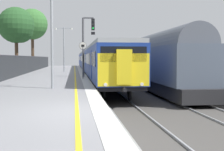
{
  "coord_description": "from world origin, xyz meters",
  "views": [
    {
      "loc": [
        -0.42,
        -8.96,
        1.63
      ],
      "look_at": [
        1.52,
        6.28,
        0.72
      ],
      "focal_mm": 47.48,
      "sensor_mm": 36.0,
      "label": 1
    }
  ],
  "objects_px": {
    "speed_limit_sign": "(83,55)",
    "background_tree_right": "(32,26)",
    "background_tree_centre": "(17,27)",
    "signal_gantry": "(86,40)",
    "platform_lamp_far": "(64,45)",
    "commuter_train_at_platform": "(91,60)",
    "freight_train_adjacent_track": "(130,59)",
    "platform_lamp_mid": "(52,25)"
  },
  "relations": [
    {
      "from": "freight_train_adjacent_track",
      "to": "platform_lamp_far",
      "type": "height_order",
      "value": "platform_lamp_far"
    },
    {
      "from": "commuter_train_at_platform",
      "to": "speed_limit_sign",
      "type": "xyz_separation_m",
      "value": [
        -1.85,
        -20.7,
        0.56
      ]
    },
    {
      "from": "commuter_train_at_platform",
      "to": "platform_lamp_mid",
      "type": "relative_size",
      "value": 10.29
    },
    {
      "from": "platform_lamp_mid",
      "to": "background_tree_centre",
      "type": "bearing_deg",
      "value": 105.8
    },
    {
      "from": "commuter_train_at_platform",
      "to": "signal_gantry",
      "type": "xyz_separation_m",
      "value": [
        -1.48,
        -18.39,
        1.93
      ]
    },
    {
      "from": "commuter_train_at_platform",
      "to": "speed_limit_sign",
      "type": "bearing_deg",
      "value": -95.1
    },
    {
      "from": "commuter_train_at_platform",
      "to": "speed_limit_sign",
      "type": "distance_m",
      "value": 20.79
    },
    {
      "from": "signal_gantry",
      "to": "commuter_train_at_platform",
      "type": "bearing_deg",
      "value": 85.41
    },
    {
      "from": "freight_train_adjacent_track",
      "to": "platform_lamp_far",
      "type": "distance_m",
      "value": 7.86
    },
    {
      "from": "background_tree_centre",
      "to": "background_tree_right",
      "type": "bearing_deg",
      "value": 90.08
    },
    {
      "from": "freight_train_adjacent_track",
      "to": "speed_limit_sign",
      "type": "height_order",
      "value": "freight_train_adjacent_track"
    },
    {
      "from": "commuter_train_at_platform",
      "to": "background_tree_right",
      "type": "xyz_separation_m",
      "value": [
        -8.76,
        1.84,
        5.22
      ]
    },
    {
      "from": "signal_gantry",
      "to": "platform_lamp_far",
      "type": "height_order",
      "value": "platform_lamp_far"
    },
    {
      "from": "freight_train_adjacent_track",
      "to": "platform_lamp_far",
      "type": "xyz_separation_m",
      "value": [
        -7.69,
        0.13,
        1.61
      ]
    },
    {
      "from": "commuter_train_at_platform",
      "to": "platform_lamp_far",
      "type": "relative_size",
      "value": 11.41
    },
    {
      "from": "freight_train_adjacent_track",
      "to": "speed_limit_sign",
      "type": "bearing_deg",
      "value": -117.79
    },
    {
      "from": "commuter_train_at_platform",
      "to": "background_tree_centre",
      "type": "height_order",
      "value": "background_tree_centre"
    },
    {
      "from": "freight_train_adjacent_track",
      "to": "platform_lamp_mid",
      "type": "xyz_separation_m",
      "value": [
        -7.69,
        -18.36,
        1.91
      ]
    },
    {
      "from": "platform_lamp_mid",
      "to": "platform_lamp_far",
      "type": "xyz_separation_m",
      "value": [
        0.0,
        18.49,
        -0.29
      ]
    },
    {
      "from": "background_tree_right",
      "to": "background_tree_centre",
      "type": "bearing_deg",
      "value": -89.92
    },
    {
      "from": "platform_lamp_mid",
      "to": "background_tree_centre",
      "type": "xyz_separation_m",
      "value": [
        -5.05,
        17.87,
        1.73
      ]
    },
    {
      "from": "commuter_train_at_platform",
      "to": "freight_train_adjacent_track",
      "type": "distance_m",
      "value": 10.4
    },
    {
      "from": "platform_lamp_mid",
      "to": "background_tree_right",
      "type": "relative_size",
      "value": 0.64
    },
    {
      "from": "speed_limit_sign",
      "to": "background_tree_right",
      "type": "distance_m",
      "value": 24.03
    },
    {
      "from": "platform_lamp_far",
      "to": "background_tree_centre",
      "type": "xyz_separation_m",
      "value": [
        -5.05,
        -0.62,
        2.02
      ]
    },
    {
      "from": "freight_train_adjacent_track",
      "to": "background_tree_centre",
      "type": "height_order",
      "value": "background_tree_centre"
    },
    {
      "from": "signal_gantry",
      "to": "background_tree_right",
      "type": "bearing_deg",
      "value": 109.79
    },
    {
      "from": "signal_gantry",
      "to": "background_tree_right",
      "type": "height_order",
      "value": "background_tree_right"
    },
    {
      "from": "platform_lamp_mid",
      "to": "signal_gantry",
      "type": "bearing_deg",
      "value": 77.01
    },
    {
      "from": "platform_lamp_far",
      "to": "background_tree_centre",
      "type": "distance_m",
      "value": 5.48
    },
    {
      "from": "signal_gantry",
      "to": "platform_lamp_far",
      "type": "xyz_separation_m",
      "value": [
        -2.21,
        8.92,
        -0.12
      ]
    },
    {
      "from": "freight_train_adjacent_track",
      "to": "speed_limit_sign",
      "type": "xyz_separation_m",
      "value": [
        -5.85,
        -11.1,
        0.38
      ]
    },
    {
      "from": "commuter_train_at_platform",
      "to": "signal_gantry",
      "type": "bearing_deg",
      "value": -94.59
    },
    {
      "from": "speed_limit_sign",
      "to": "commuter_train_at_platform",
      "type": "bearing_deg",
      "value": 84.9
    },
    {
      "from": "background_tree_right",
      "to": "platform_lamp_mid",
      "type": "bearing_deg",
      "value": -80.34
    },
    {
      "from": "freight_train_adjacent_track",
      "to": "platform_lamp_far",
      "type": "bearing_deg",
      "value": 179.06
    },
    {
      "from": "commuter_train_at_platform",
      "to": "background_tree_centre",
      "type": "relative_size",
      "value": 8.12
    },
    {
      "from": "platform_lamp_mid",
      "to": "background_tree_right",
      "type": "bearing_deg",
      "value": 99.66
    },
    {
      "from": "commuter_train_at_platform",
      "to": "speed_limit_sign",
      "type": "height_order",
      "value": "commuter_train_at_platform"
    },
    {
      "from": "background_tree_centre",
      "to": "freight_train_adjacent_track",
      "type": "bearing_deg",
      "value": 2.23
    },
    {
      "from": "signal_gantry",
      "to": "platform_lamp_far",
      "type": "distance_m",
      "value": 9.19
    },
    {
      "from": "speed_limit_sign",
      "to": "background_tree_right",
      "type": "xyz_separation_m",
      "value": [
        -6.91,
        22.54,
        4.66
      ]
    }
  ]
}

